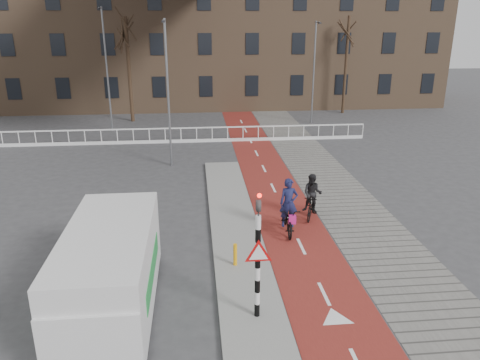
{
  "coord_description": "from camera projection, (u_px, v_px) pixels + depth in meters",
  "views": [
    {
      "loc": [
        -2.07,
        -12.44,
        7.58
      ],
      "look_at": [
        -0.37,
        5.0,
        1.5
      ],
      "focal_mm": 35.0,
      "sensor_mm": 36.0,
      "label": 1
    }
  ],
  "objects": [
    {
      "name": "curb_island",
      "position": [
        234.0,
        224.0,
        18.05
      ],
      "size": [
        1.8,
        16.0,
        0.12
      ],
      "primitive_type": "cube",
      "color": "gray",
      "rests_on": "ground"
    },
    {
      "name": "van",
      "position": [
        110.0,
        269.0,
        12.47
      ],
      "size": [
        2.25,
        5.51,
        2.37
      ],
      "rotation": [
        0.0,
        0.0,
        0.0
      ],
      "color": "silver",
      "rests_on": "ground"
    },
    {
      "name": "sidewalk",
      "position": [
        320.0,
        173.0,
        24.17
      ],
      "size": [
        3.0,
        60.0,
        0.01
      ],
      "primitive_type": "cube",
      "color": "slate",
      "rests_on": "ground"
    },
    {
      "name": "cyclist_near",
      "position": [
        288.0,
        215.0,
        17.28
      ],
      "size": [
        0.83,
        2.05,
        2.08
      ],
      "rotation": [
        0.0,
        0.0,
        -0.07
      ],
      "color": "black",
      "rests_on": "bike_lane"
    },
    {
      "name": "tree_right",
      "position": [
        346.0,
        66.0,
        38.25
      ],
      "size": [
        0.23,
        0.23,
        7.78
      ],
      "primitive_type": "cylinder",
      "color": "black",
      "rests_on": "ground"
    },
    {
      "name": "tree_mid",
      "position": [
        129.0,
        71.0,
        35.1
      ],
      "size": [
        0.28,
        0.28,
        7.71
      ],
      "primitive_type": "cylinder",
      "color": "black",
      "rests_on": "ground"
    },
    {
      "name": "ground",
      "position": [
        268.0,
        279.0,
        14.37
      ],
      "size": [
        120.0,
        120.0,
        0.0
      ],
      "primitive_type": "plane",
      "color": "#38383A",
      "rests_on": "ground"
    },
    {
      "name": "streetlight_left",
      "position": [
        107.0,
        71.0,
        31.87
      ],
      "size": [
        0.12,
        0.12,
        8.3
      ],
      "primitive_type": "cylinder",
      "color": "slate",
      "rests_on": "ground"
    },
    {
      "name": "traffic_signal",
      "position": [
        258.0,
        253.0,
        11.76
      ],
      "size": [
        0.8,
        0.8,
        3.68
      ],
      "color": "black",
      "rests_on": "curb_island"
    },
    {
      "name": "townhouse_row",
      "position": [
        181.0,
        15.0,
        41.62
      ],
      "size": [
        46.0,
        10.0,
        15.9
      ],
      "color": "#7F6047",
      "rests_on": "ground"
    },
    {
      "name": "bike_lane",
      "position": [
        267.0,
        175.0,
        23.91
      ],
      "size": [
        2.5,
        60.0,
        0.01
      ],
      "primitive_type": "cube",
      "color": "maroon",
      "rests_on": "ground"
    },
    {
      "name": "bollard",
      "position": [
        235.0,
        255.0,
        14.82
      ],
      "size": [
        0.12,
        0.12,
        0.73
      ],
      "primitive_type": "cylinder",
      "color": "#EEA00D",
      "rests_on": "curb_island"
    },
    {
      "name": "streetlight_near",
      "position": [
        168.0,
        95.0,
        24.19
      ],
      "size": [
        0.12,
        0.12,
        7.58
      ],
      "primitive_type": "cylinder",
      "color": "slate",
      "rests_on": "ground"
    },
    {
      "name": "railing",
      "position": [
        150.0,
        139.0,
        29.8
      ],
      "size": [
        28.0,
        0.1,
        0.99
      ],
      "color": "silver",
      "rests_on": "ground"
    },
    {
      "name": "streetlight_right",
      "position": [
        314.0,
        73.0,
        34.62
      ],
      "size": [
        0.12,
        0.12,
        7.4
      ],
      "primitive_type": "cylinder",
      "color": "slate",
      "rests_on": "ground"
    },
    {
      "name": "cyclist_far",
      "position": [
        312.0,
        200.0,
        18.52
      ],
      "size": [
        1.12,
        1.72,
        1.82
      ],
      "rotation": [
        0.0,
        0.0,
        -0.42
      ],
      "color": "black",
      "rests_on": "bike_lane"
    }
  ]
}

